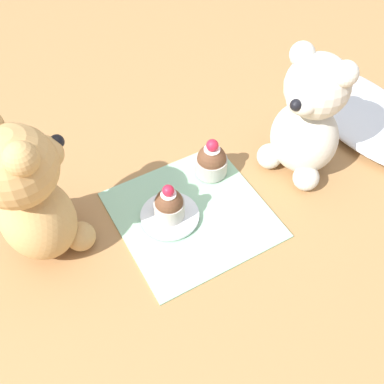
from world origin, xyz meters
TOP-DOWN VIEW (x-y plane):
  - ground_plane at (0.00, 0.00)m, footprint 4.00×4.00m
  - knitted_placemat at (0.00, 0.00)m, footprint 0.22×0.22m
  - tulle_cloth at (-0.04, 0.37)m, footprint 0.33×0.16m
  - teddy_bear_cream at (-0.00, 0.20)m, footprint 0.13×0.13m
  - teddy_bear_tan at (-0.06, -0.20)m, footprint 0.13×0.13m
  - cupcake_near_cream_bear at (-0.06, 0.07)m, footprint 0.05×0.05m
  - saucer_plate at (-0.01, -0.03)m, footprint 0.09×0.09m
  - cupcake_near_tan_bear at (-0.01, -0.03)m, footprint 0.05×0.05m

SIDE VIEW (x-z plane):
  - ground_plane at x=0.00m, z-range 0.00..0.00m
  - knitted_placemat at x=0.00m, z-range 0.00..0.01m
  - saucer_plate at x=-0.01m, z-range 0.01..0.01m
  - tulle_cloth at x=-0.04m, z-range 0.00..0.04m
  - cupcake_near_cream_bear at x=-0.06m, z-range 0.00..0.07m
  - cupcake_near_tan_bear at x=-0.01m, z-range 0.00..0.07m
  - teddy_bear_cream at x=0.00m, z-range -0.01..0.21m
  - teddy_bear_tan at x=-0.06m, z-range 0.00..0.22m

